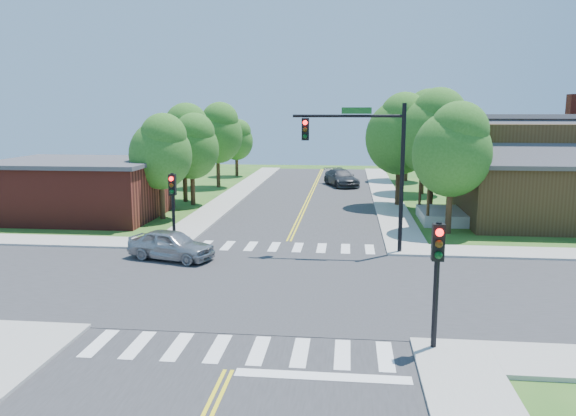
# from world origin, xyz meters

# --- Properties ---
(ground) EXTENTS (100.00, 100.00, 0.00)m
(ground) POSITION_xyz_m (0.00, 0.00, 0.00)
(ground) COLOR #275A1C
(ground) RESTS_ON ground
(road_ns) EXTENTS (10.00, 90.00, 0.04)m
(road_ns) POSITION_xyz_m (0.00, 0.00, 0.02)
(road_ns) COLOR #2D2D30
(road_ns) RESTS_ON ground
(road_ew) EXTENTS (90.00, 10.00, 0.04)m
(road_ew) POSITION_xyz_m (0.00, 0.00, 0.03)
(road_ew) COLOR #2D2D30
(road_ew) RESTS_ON ground
(intersection_patch) EXTENTS (10.20, 10.20, 0.06)m
(intersection_patch) POSITION_xyz_m (0.00, 0.00, 0.00)
(intersection_patch) COLOR #2D2D30
(intersection_patch) RESTS_ON ground
(sidewalk_ne) EXTENTS (40.00, 40.00, 0.14)m
(sidewalk_ne) POSITION_xyz_m (15.82, 15.82, 0.07)
(sidewalk_ne) COLOR #9E9B93
(sidewalk_ne) RESTS_ON ground
(sidewalk_nw) EXTENTS (40.00, 40.00, 0.14)m
(sidewalk_nw) POSITION_xyz_m (-15.82, 15.82, 0.07)
(sidewalk_nw) COLOR #9E9B93
(sidewalk_nw) RESTS_ON ground
(crosswalk_north) EXTENTS (8.85, 2.00, 0.01)m
(crosswalk_north) POSITION_xyz_m (0.00, 6.20, 0.05)
(crosswalk_north) COLOR white
(crosswalk_north) RESTS_ON ground
(crosswalk_south) EXTENTS (8.85, 2.00, 0.01)m
(crosswalk_south) POSITION_xyz_m (0.00, -6.20, 0.05)
(crosswalk_south) COLOR white
(crosswalk_south) RESTS_ON ground
(centerline) EXTENTS (0.30, 90.00, 0.01)m
(centerline) POSITION_xyz_m (0.00, 0.00, 0.05)
(centerline) COLOR yellow
(centerline) RESTS_ON ground
(stop_bar) EXTENTS (4.60, 0.45, 0.09)m
(stop_bar) POSITION_xyz_m (2.50, -7.60, 0.00)
(stop_bar) COLOR white
(stop_bar) RESTS_ON ground
(signal_mast_ne) EXTENTS (5.30, 0.42, 7.20)m
(signal_mast_ne) POSITION_xyz_m (3.91, 5.59, 4.85)
(signal_mast_ne) COLOR black
(signal_mast_ne) RESTS_ON ground
(signal_pole_se) EXTENTS (0.34, 0.42, 3.80)m
(signal_pole_se) POSITION_xyz_m (5.60, -5.62, 2.66)
(signal_pole_se) COLOR black
(signal_pole_se) RESTS_ON ground
(signal_pole_nw) EXTENTS (0.34, 0.42, 3.80)m
(signal_pole_nw) POSITION_xyz_m (-5.60, 5.58, 2.66)
(signal_pole_nw) COLOR black
(signal_pole_nw) RESTS_ON ground
(house_ne) EXTENTS (13.05, 8.80, 7.11)m
(house_ne) POSITION_xyz_m (15.11, 14.23, 3.33)
(house_ne) COLOR #372613
(house_ne) RESTS_ON ground
(building_nw) EXTENTS (10.40, 8.40, 3.73)m
(building_nw) POSITION_xyz_m (-14.20, 13.20, 1.88)
(building_nw) COLOR maroon
(building_nw) RESTS_ON ground
(tree_e_a) EXTENTS (4.34, 4.13, 7.38)m
(tree_e_a) POSITION_xyz_m (8.81, 10.58, 4.84)
(tree_e_a) COLOR #382314
(tree_e_a) RESTS_ON ground
(tree_e_b) EXTENTS (4.95, 4.70, 8.41)m
(tree_e_b) POSITION_xyz_m (8.84, 17.98, 5.51)
(tree_e_b) COLOR #382314
(tree_e_b) RESTS_ON ground
(tree_e_c) EXTENTS (5.07, 4.82, 8.62)m
(tree_e_c) POSITION_xyz_m (9.24, 25.88, 5.65)
(tree_e_c) COLOR #382314
(tree_e_c) RESTS_ON ground
(tree_e_d) EXTENTS (4.95, 4.71, 8.42)m
(tree_e_d) POSITION_xyz_m (8.79, 34.55, 5.52)
(tree_e_d) COLOR #382314
(tree_e_d) RESTS_ON ground
(tree_w_a) EXTENTS (3.95, 3.76, 6.72)m
(tree_w_a) POSITION_xyz_m (-8.65, 13.04, 4.40)
(tree_w_a) COLOR #382314
(tree_w_a) RESTS_ON ground
(tree_w_b) EXTENTS (4.38, 4.16, 7.45)m
(tree_w_b) POSITION_xyz_m (-9.20, 19.98, 4.88)
(tree_w_b) COLOR #382314
(tree_w_b) RESTS_ON ground
(tree_w_c) EXTENTS (4.48, 4.26, 7.62)m
(tree_w_c) POSITION_xyz_m (-8.56, 28.25, 4.99)
(tree_w_c) COLOR #382314
(tree_w_c) RESTS_ON ground
(tree_w_d) EXTENTS (3.51, 3.34, 5.97)m
(tree_w_d) POSITION_xyz_m (-8.61, 36.98, 3.91)
(tree_w_d) COLOR #382314
(tree_w_d) RESTS_ON ground
(tree_house) EXTENTS (4.80, 4.56, 8.15)m
(tree_house) POSITION_xyz_m (6.71, 19.40, 5.34)
(tree_house) COLOR #382314
(tree_house) RESTS_ON ground
(tree_bldg) EXTENTS (3.95, 3.76, 6.72)m
(tree_bldg) POSITION_xyz_m (-8.20, 18.58, 4.40)
(tree_bldg) COLOR #382314
(tree_bldg) RESTS_ON ground
(car_silver) EXTENTS (3.92, 5.03, 1.40)m
(car_silver) POSITION_xyz_m (-5.02, 3.31, 0.70)
(car_silver) COLOR #9C9EA2
(car_silver) RESTS_ON ground
(car_dgrey) EXTENTS (5.45, 6.55, 1.51)m
(car_dgrey) POSITION_xyz_m (2.42, 29.96, 0.75)
(car_dgrey) COLOR #313337
(car_dgrey) RESTS_ON ground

